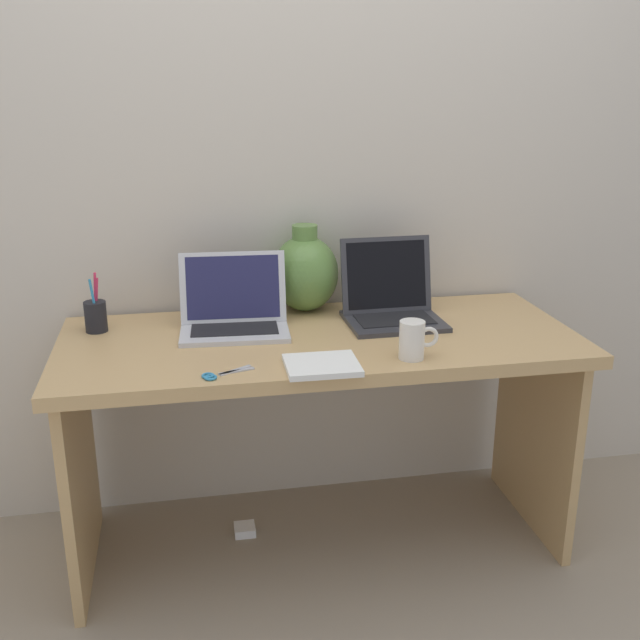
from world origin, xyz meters
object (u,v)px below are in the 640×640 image
Objects in this scene: notebook_stack at (322,365)px; coffee_mug at (413,340)px; scissors at (219,374)px; power_brick at (245,530)px; green_vase at (305,272)px; laptop_left at (234,310)px; pen_cup at (96,316)px; laptop_right at (390,299)px.

coffee_mug reaches higher than notebook_stack.
coffee_mug is at bearing 5.28° from notebook_stack.
power_brick is at bearing 77.47° from scissors.
scissors is (-0.32, -0.53, -0.13)m from green_vase.
green_vase is (0.25, 0.16, 0.07)m from laptop_left.
notebook_stack is 0.27m from coffee_mug.
notebook_stack is (-0.04, -0.53, -0.12)m from green_vase.
scissors is at bearing -102.53° from power_brick.
notebook_stack is 1.38× the size of scissors.
laptop_left is 0.43m from notebook_stack.
power_brick is at bearing -69.94° from laptop_left.
green_vase is 1.57× the size of pen_cup.
pen_cup is 0.56m from scissors.
power_brick is (-0.50, -0.03, -0.79)m from laptop_right.
pen_cup reaches higher than notebook_stack.
laptop_left is 0.43m from pen_cup.
pen_cup is (-0.89, 0.41, -0.00)m from coffee_mug.
laptop_right reaches higher than notebook_stack.
laptop_right is 4.36× the size of power_brick.
green_vase is at bearing 32.29° from laptop_left.
green_vase is at bearing 148.87° from laptop_right.
pen_cup is at bearing -171.58° from green_vase.
laptop_left is 0.59m from coffee_mug.
power_brick is (0.01, -0.02, -0.78)m from laptop_left.
laptop_right is at bearing 0.69° from laptop_left.
green_vase is 0.90m from power_brick.
coffee_mug is (0.26, 0.02, 0.05)m from notebook_stack.
power_brick is (0.43, -0.08, -0.77)m from pen_cup.
laptop_left is 1.19× the size of green_vase.
pen_cup is 2.63× the size of power_brick.
power_brick is at bearing -176.94° from laptop_right.
pen_cup reaches higher than scissors.
green_vase is 2.01× the size of scissors.
laptop_left is 2.39× the size of scissors.
laptop_left is at bearing 119.15° from notebook_stack.
laptop_right is 2.68× the size of coffee_mug.
laptop_left reaches higher than notebook_stack.
laptop_left is 3.03× the size of coffee_mug.
power_brick is (-0.20, 0.35, -0.73)m from notebook_stack.
laptop_right is at bearing -31.13° from green_vase.
notebook_stack is 0.83m from power_brick.
notebook_stack is at bearing -34.45° from pen_cup.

